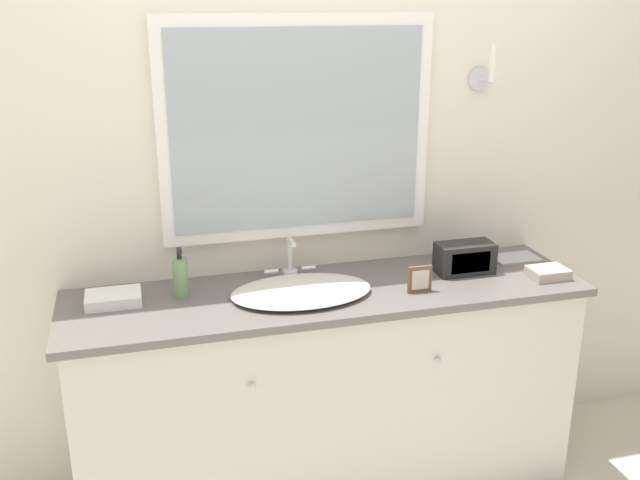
% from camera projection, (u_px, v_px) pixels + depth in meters
% --- Properties ---
extents(wall_back, '(8.00, 0.18, 2.55)m').
position_uv_depth(wall_back, '(308.00, 167.00, 2.81)').
color(wall_back, silver).
rests_on(wall_back, ground_plane).
extents(vanity_counter, '(1.97, 0.53, 0.87)m').
position_uv_depth(vanity_counter, '(328.00, 391.00, 2.82)').
color(vanity_counter, beige).
rests_on(vanity_counter, ground_plane).
extents(sink_basin, '(0.52, 0.39, 0.17)m').
position_uv_depth(sink_basin, '(301.00, 290.00, 2.62)').
color(sink_basin, silver).
rests_on(sink_basin, vanity_counter).
extents(soap_bottle, '(0.06, 0.06, 0.19)m').
position_uv_depth(soap_bottle, '(181.00, 277.00, 2.59)').
color(soap_bottle, '#709966').
rests_on(soap_bottle, vanity_counter).
extents(appliance_box, '(0.23, 0.11, 0.12)m').
position_uv_depth(appliance_box, '(465.00, 258.00, 2.82)').
color(appliance_box, black).
rests_on(appliance_box, vanity_counter).
extents(picture_frame, '(0.09, 0.01, 0.10)m').
position_uv_depth(picture_frame, '(420.00, 279.00, 2.64)').
color(picture_frame, brown).
rests_on(picture_frame, vanity_counter).
extents(hand_towel_near_sink, '(0.15, 0.11, 0.04)m').
position_uv_depth(hand_towel_near_sink, '(548.00, 273.00, 2.78)').
color(hand_towel_near_sink, '#B7A899').
rests_on(hand_towel_near_sink, vanity_counter).
extents(hand_towel_far_corner, '(0.20, 0.14, 0.04)m').
position_uv_depth(hand_towel_far_corner, '(113.00, 298.00, 2.55)').
color(hand_towel_far_corner, white).
rests_on(hand_towel_far_corner, vanity_counter).
extents(metal_tray, '(0.19, 0.12, 0.01)m').
position_uv_depth(metal_tray, '(515.00, 258.00, 2.98)').
color(metal_tray, '#ADADB2').
rests_on(metal_tray, vanity_counter).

